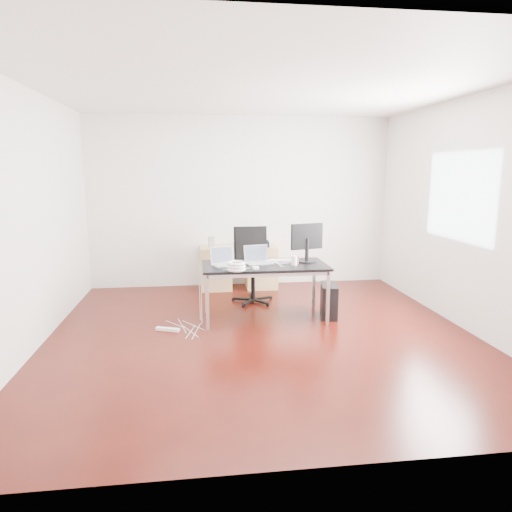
{
  "coord_description": "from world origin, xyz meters",
  "views": [
    {
      "loc": [
        -0.73,
        -5.11,
        1.92
      ],
      "look_at": [
        0.0,
        0.55,
        0.85
      ],
      "focal_mm": 32.0,
      "sensor_mm": 36.0,
      "label": 1
    }
  ],
  "objects": [
    {
      "name": "filing_cabinet_right",
      "position": [
        0.3,
        2.23,
        0.35
      ],
      "size": [
        0.5,
        0.5,
        0.7
      ],
      "primitive_type": "cube",
      "color": "tan",
      "rests_on": "ground"
    },
    {
      "name": "office_chair",
      "position": [
        0.06,
        1.46,
        0.61
      ],
      "size": [
        0.5,
        0.51,
        1.08
      ],
      "rotation": [
        0.0,
        0.0,
        0.03
      ],
      "color": "black",
      "rests_on": "ground"
    },
    {
      "name": "filing_cabinet_left",
      "position": [
        -0.45,
        2.23,
        0.35
      ],
      "size": [
        0.5,
        0.5,
        0.7
      ],
      "primitive_type": "cube",
      "color": "tan",
      "rests_on": "ground"
    },
    {
      "name": "cable_coil",
      "position": [
        -0.28,
        0.27,
        0.78
      ],
      "size": [
        0.24,
        0.24,
        0.11
      ],
      "rotation": [
        0.0,
        0.0,
        -0.09
      ],
      "color": "white",
      "rests_on": "desk"
    },
    {
      "name": "pc_tower",
      "position": [
        0.98,
        0.57,
        0.22
      ],
      "size": [
        0.28,
        0.48,
        0.44
      ],
      "primitive_type": "cube",
      "rotation": [
        0.0,
        0.0,
        -0.2
      ],
      "color": "black",
      "rests_on": "ground"
    },
    {
      "name": "room_shell",
      "position": [
        0.04,
        0.0,
        1.4
      ],
      "size": [
        5.0,
        5.0,
        5.0
      ],
      "color": "#320A05",
      "rests_on": "ground"
    },
    {
      "name": "keyboard",
      "position": [
        0.38,
        0.77,
        0.74
      ],
      "size": [
        0.44,
        0.15,
        0.02
      ],
      "primitive_type": "cube",
      "rotation": [
        0.0,
        0.0,
        -0.03
      ],
      "color": "white",
      "rests_on": "desk"
    },
    {
      "name": "power_strip",
      "position": [
        -1.12,
        0.28,
        0.02
      ],
      "size": [
        0.3,
        0.17,
        0.04
      ],
      "primitive_type": "cube",
      "rotation": [
        0.0,
        0.0,
        -0.38
      ],
      "color": "white",
      "rests_on": "ground"
    },
    {
      "name": "wastebasket",
      "position": [
        0.23,
        2.22,
        0.14
      ],
      "size": [
        0.29,
        0.29,
        0.28
      ],
      "primitive_type": "cylinder",
      "rotation": [
        0.0,
        0.0,
        -0.25
      ],
      "color": "black",
      "rests_on": "ground"
    },
    {
      "name": "laptop_right",
      "position": [
        0.04,
        0.66,
        0.79
      ],
      "size": [
        0.38,
        0.32,
        0.23
      ],
      "rotation": [
        0.0,
        0.0,
        0.23
      ],
      "color": "silver",
      "rests_on": "desk"
    },
    {
      "name": "cup_white",
      "position": [
        0.48,
        0.5,
        0.79
      ],
      "size": [
        0.09,
        0.09,
        0.12
      ],
      "primitive_type": "cylinder",
      "rotation": [
        0.0,
        0.0,
        0.2
      ],
      "color": "white",
      "rests_on": "desk"
    },
    {
      "name": "laptop_left",
      "position": [
        -0.4,
        0.61,
        0.79
      ],
      "size": [
        0.4,
        0.36,
        0.23
      ],
      "rotation": [
        0.0,
        0.0,
        0.39
      ],
      "color": "silver",
      "rests_on": "desk"
    },
    {
      "name": "desk",
      "position": [
        0.12,
        0.59,
        0.68
      ],
      "size": [
        1.6,
        0.8,
        0.73
      ],
      "color": "black",
      "rests_on": "ground"
    },
    {
      "name": "navy_garment",
      "position": [
        0.27,
        2.16,
        0.74
      ],
      "size": [
        0.32,
        0.26,
        0.09
      ],
      "primitive_type": "cube",
      "rotation": [
        0.0,
        0.0,
        -0.08
      ],
      "color": "black",
      "rests_on": "filing_cabinet_right"
    },
    {
      "name": "monitor",
      "position": [
        0.69,
        0.69,
        1.01
      ],
      "size": [
        0.45,
        0.26,
        0.51
      ],
      "rotation": [
        0.0,
        0.0,
        0.28
      ],
      "color": "black",
      "rests_on": "desk"
    },
    {
      "name": "cup_brown",
      "position": [
        0.53,
        0.59,
        0.78
      ],
      "size": [
        0.09,
        0.09,
        0.1
      ],
      "primitive_type": "cylinder",
      "rotation": [
        0.0,
        0.0,
        0.2
      ],
      "color": "#5B281F",
      "rests_on": "desk"
    },
    {
      "name": "power_adapter",
      "position": [
        -0.03,
        0.32,
        0.74
      ],
      "size": [
        0.09,
        0.09,
        0.03
      ],
      "primitive_type": "cube",
      "rotation": [
        0.0,
        0.0,
        0.29
      ],
      "color": "white",
      "rests_on": "desk"
    },
    {
      "name": "speaker",
      "position": [
        -0.52,
        2.16,
        0.79
      ],
      "size": [
        0.11,
        0.1,
        0.18
      ],
      "primitive_type": "cube",
      "rotation": [
        0.0,
        0.0,
        0.23
      ],
      "color": "#9E9E9E",
      "rests_on": "filing_cabinet_left"
    }
  ]
}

